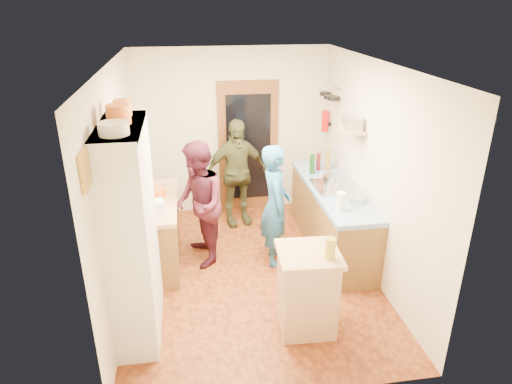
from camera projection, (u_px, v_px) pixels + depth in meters
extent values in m
cube|color=brown|center=(251.00, 273.00, 5.85)|extent=(3.00, 4.00, 0.02)
cube|color=silver|center=(250.00, 63.00, 4.82)|extent=(3.00, 4.00, 0.02)
cube|color=beige|center=(232.00, 132.00, 7.16)|extent=(3.00, 0.02, 2.60)
cube|color=beige|center=(288.00, 272.00, 3.51)|extent=(3.00, 0.02, 2.60)
cube|color=beige|center=(118.00, 186.00, 5.12)|extent=(0.02, 4.00, 2.60)
cube|color=beige|center=(373.00, 171.00, 5.55)|extent=(0.02, 4.00, 2.60)
cube|color=brown|center=(248.00, 147.00, 7.26)|extent=(0.95, 0.06, 2.10)
cube|color=black|center=(249.00, 148.00, 7.23)|extent=(0.70, 0.02, 1.70)
cube|color=silver|center=(132.00, 234.00, 4.50)|extent=(0.40, 1.20, 2.20)
cube|color=silver|center=(119.00, 127.00, 4.07)|extent=(0.40, 1.14, 0.04)
cylinder|color=white|center=(114.00, 129.00, 3.75)|extent=(0.25, 0.25, 0.10)
cylinder|color=orange|center=(118.00, 114.00, 4.07)|extent=(0.21, 0.21, 0.17)
cylinder|color=orange|center=(122.00, 108.00, 4.36)|extent=(0.17, 0.17, 0.15)
cube|color=olive|center=(154.00, 234.00, 5.91)|extent=(0.60, 1.40, 0.85)
cube|color=tan|center=(151.00, 202.00, 5.74)|extent=(0.64, 1.44, 0.05)
cube|color=white|center=(152.00, 209.00, 5.24)|extent=(0.30, 0.23, 0.20)
cylinder|color=white|center=(146.00, 196.00, 5.60)|extent=(0.21, 0.21, 0.19)
cylinder|color=orange|center=(158.00, 193.00, 5.83)|extent=(0.26, 0.26, 0.10)
cube|color=tan|center=(155.00, 184.00, 6.21)|extent=(0.30, 0.22, 0.02)
cube|color=olive|center=(331.00, 219.00, 6.30)|extent=(0.60, 2.20, 0.84)
cube|color=#1552A2|center=(333.00, 189.00, 6.13)|extent=(0.62, 2.22, 0.06)
cube|color=silver|center=(334.00, 187.00, 6.08)|extent=(0.55, 0.58, 0.04)
cylinder|color=silver|center=(331.00, 181.00, 6.04)|extent=(0.22, 0.22, 0.14)
cylinder|color=#143F14|center=(312.00, 164.00, 6.54)|extent=(0.08, 0.08, 0.29)
cylinder|color=#591419|center=(318.00, 162.00, 6.69)|extent=(0.08, 0.08, 0.25)
cylinder|color=olive|center=(328.00, 160.00, 6.66)|extent=(0.08, 0.08, 0.32)
cylinder|color=white|center=(341.00, 202.00, 5.40)|extent=(0.13, 0.13, 0.24)
cylinder|color=silver|center=(354.00, 199.00, 5.65)|extent=(0.29, 0.29, 0.09)
cube|color=tan|center=(307.00, 292.00, 4.73)|extent=(0.58, 0.58, 0.86)
cube|color=tan|center=(309.00, 254.00, 4.55)|extent=(0.65, 0.65, 0.05)
cube|color=white|center=(303.00, 251.00, 4.59)|extent=(0.36, 0.30, 0.02)
cylinder|color=#AD9E2D|center=(330.00, 248.00, 4.41)|extent=(0.11, 0.11, 0.21)
cylinder|color=silver|center=(334.00, 87.00, 6.63)|extent=(0.02, 0.65, 0.02)
cylinder|color=black|center=(333.00, 98.00, 6.52)|extent=(0.18, 0.18, 0.05)
cylinder|color=black|center=(329.00, 97.00, 6.71)|extent=(0.16, 0.16, 0.05)
cylinder|color=black|center=(325.00, 94.00, 6.88)|extent=(0.17, 0.17, 0.05)
cube|color=tan|center=(352.00, 130.00, 5.78)|extent=(0.26, 0.42, 0.03)
cube|color=silver|center=(353.00, 123.00, 5.75)|extent=(0.28, 0.34, 0.15)
cube|color=black|center=(329.00, 124.00, 7.03)|extent=(0.06, 0.10, 0.04)
cylinder|color=red|center=(325.00, 121.00, 7.00)|extent=(0.11, 0.11, 0.32)
cube|color=gold|center=(85.00, 171.00, 3.42)|extent=(0.03, 0.25, 0.30)
imported|color=#245B91|center=(278.00, 206.00, 5.80)|extent=(0.42, 0.61, 1.61)
imported|color=#441726|center=(200.00, 203.00, 5.83)|extent=(0.72, 0.87, 1.64)
imported|color=#393C21|center=(237.00, 173.00, 6.83)|extent=(1.03, 0.60, 1.65)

